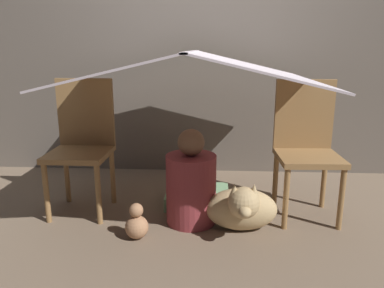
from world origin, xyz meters
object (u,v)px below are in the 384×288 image
object	(u,v)px
dog	(242,208)
person_front	(191,185)
chair_right	(306,144)
chair_left	(82,141)

from	to	relation	value
dog	person_front	bearing A→B (deg)	158.57
chair_right	dog	size ratio (longest dim) A/B	2.02
chair_right	dog	world-z (taller)	chair_right
person_front	dog	world-z (taller)	person_front
chair_right	person_front	world-z (taller)	chair_right
chair_left	dog	world-z (taller)	chair_left
chair_right	person_front	xyz separation A→B (m)	(-0.76, -0.19, -0.24)
chair_left	person_front	xyz separation A→B (m)	(0.77, -0.19, -0.24)
chair_left	dog	size ratio (longest dim) A/B	2.02
chair_left	person_front	world-z (taller)	chair_left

